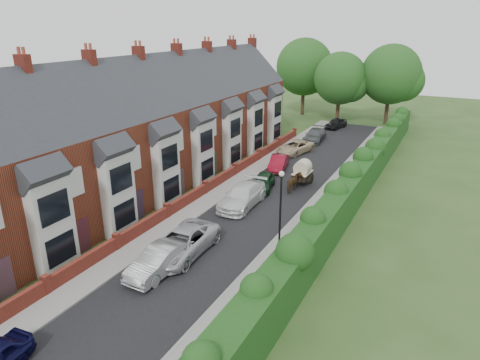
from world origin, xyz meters
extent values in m
plane|color=#2D4C1E|center=(0.00, 0.00, 0.00)|extent=(140.00, 140.00, 0.00)
cube|color=black|center=(-0.50, 11.00, 0.01)|extent=(6.00, 58.00, 0.02)
cube|color=gray|center=(3.60, 11.00, 0.06)|extent=(2.20, 58.00, 0.12)
cube|color=gray|center=(-4.35, 11.00, 0.06)|extent=(1.70, 58.00, 0.12)
cube|color=gray|center=(2.55, 11.00, 0.07)|extent=(0.18, 58.00, 0.13)
cube|color=gray|center=(-3.55, 11.00, 0.07)|extent=(0.18, 58.00, 0.13)
cube|color=#133C13|center=(5.40, 11.00, 1.25)|extent=(1.50, 58.00, 2.50)
cube|color=brown|center=(-11.00, 10.00, 3.25)|extent=(8.00, 40.00, 6.50)
cube|color=#2C2E34|center=(-11.00, 10.00, 6.50)|extent=(8.00, 40.20, 8.00)
cube|color=#3F2D2D|center=(-6.96, -6.00, 1.05)|extent=(0.08, 0.90, 2.10)
cube|color=silver|center=(-6.65, -3.10, 2.60)|extent=(0.70, 2.40, 5.20)
cube|color=black|center=(-6.28, -3.10, 1.40)|extent=(0.06, 1.80, 1.60)
cube|color=black|center=(-6.28, -3.10, 3.80)|extent=(0.06, 1.80, 1.60)
cube|color=#2C2E34|center=(-6.80, -3.10, 5.60)|extent=(1.70, 2.60, 1.70)
cube|color=#3F2D2D|center=(-6.96, -1.00, 1.05)|extent=(0.08, 0.90, 2.10)
cube|color=silver|center=(-6.95, -1.10, 4.40)|extent=(0.12, 1.20, 1.60)
cube|color=silver|center=(-6.65, 1.90, 2.60)|extent=(0.70, 2.40, 5.20)
cube|color=black|center=(-6.28, 1.90, 1.40)|extent=(0.06, 1.80, 1.60)
cube|color=black|center=(-6.28, 1.90, 3.80)|extent=(0.06, 1.80, 1.60)
cube|color=#2C2E34|center=(-6.80, 1.90, 5.60)|extent=(1.70, 2.60, 1.70)
cube|color=#3F2D2D|center=(-6.96, 4.00, 1.05)|extent=(0.08, 0.90, 2.10)
cube|color=silver|center=(-6.95, 3.90, 4.40)|extent=(0.12, 1.20, 1.60)
cube|color=silver|center=(-6.65, 6.90, 2.60)|extent=(0.70, 2.40, 5.20)
cube|color=black|center=(-6.28, 6.90, 1.40)|extent=(0.06, 1.80, 1.60)
cube|color=black|center=(-6.28, 6.90, 3.80)|extent=(0.06, 1.80, 1.60)
cube|color=#2C2E34|center=(-6.80, 6.90, 5.60)|extent=(1.70, 2.60, 1.70)
cube|color=#3F2D2D|center=(-6.96, 9.00, 1.05)|extent=(0.08, 0.90, 2.10)
cube|color=silver|center=(-6.95, 8.90, 4.40)|extent=(0.12, 1.20, 1.60)
cube|color=silver|center=(-6.65, 11.90, 2.60)|extent=(0.70, 2.40, 5.20)
cube|color=black|center=(-6.28, 11.90, 1.40)|extent=(0.06, 1.80, 1.60)
cube|color=black|center=(-6.28, 11.90, 3.80)|extent=(0.06, 1.80, 1.60)
cube|color=#2C2E34|center=(-6.80, 11.90, 5.60)|extent=(1.70, 2.60, 1.70)
cube|color=#3F2D2D|center=(-6.96, 14.00, 1.05)|extent=(0.08, 0.90, 2.10)
cube|color=silver|center=(-6.95, 13.90, 4.40)|extent=(0.12, 1.20, 1.60)
cube|color=silver|center=(-6.65, 16.90, 2.60)|extent=(0.70, 2.40, 5.20)
cube|color=black|center=(-6.28, 16.90, 1.40)|extent=(0.06, 1.80, 1.60)
cube|color=black|center=(-6.28, 16.90, 3.80)|extent=(0.06, 1.80, 1.60)
cube|color=#2C2E34|center=(-6.80, 16.90, 5.60)|extent=(1.70, 2.60, 1.70)
cube|color=#3F2D2D|center=(-6.96, 19.00, 1.05)|extent=(0.08, 0.90, 2.10)
cube|color=silver|center=(-6.95, 18.90, 4.40)|extent=(0.12, 1.20, 1.60)
cube|color=silver|center=(-6.65, 21.90, 2.60)|extent=(0.70, 2.40, 5.20)
cube|color=black|center=(-6.28, 21.90, 1.40)|extent=(0.06, 1.80, 1.60)
cube|color=black|center=(-6.28, 21.90, 3.80)|extent=(0.06, 1.80, 1.60)
cube|color=#2C2E34|center=(-6.80, 21.90, 5.60)|extent=(1.70, 2.60, 1.70)
cube|color=#3F2D2D|center=(-6.96, 24.00, 1.05)|extent=(0.08, 0.90, 2.10)
cube|color=silver|center=(-6.95, 23.90, 4.40)|extent=(0.12, 1.20, 1.60)
cube|color=silver|center=(-6.65, 26.90, 2.60)|extent=(0.70, 2.40, 5.20)
cube|color=black|center=(-6.28, 26.90, 1.40)|extent=(0.06, 1.80, 1.60)
cube|color=black|center=(-6.28, 26.90, 3.80)|extent=(0.06, 1.80, 1.60)
cube|color=#2C2E34|center=(-6.80, 26.90, 5.60)|extent=(1.70, 2.60, 1.70)
cube|color=#3F2D2D|center=(-6.96, 29.00, 1.05)|extent=(0.08, 0.90, 2.10)
cube|color=silver|center=(-6.95, 28.90, 4.40)|extent=(0.12, 1.20, 1.60)
cube|color=maroon|center=(-11.00, 0.00, 10.30)|extent=(0.90, 0.50, 1.60)
cylinder|color=brown|center=(-11.20, 0.00, 11.25)|extent=(0.20, 0.20, 0.50)
cylinder|color=brown|center=(-10.80, 0.00, 11.25)|extent=(0.20, 0.20, 0.50)
cube|color=maroon|center=(-11.00, 5.00, 10.30)|extent=(0.90, 0.50, 1.60)
cylinder|color=brown|center=(-11.20, 5.00, 11.25)|extent=(0.20, 0.20, 0.50)
cylinder|color=brown|center=(-10.80, 5.00, 11.25)|extent=(0.20, 0.20, 0.50)
cube|color=maroon|center=(-11.00, 10.00, 10.30)|extent=(0.90, 0.50, 1.60)
cylinder|color=brown|center=(-11.20, 10.00, 11.25)|extent=(0.20, 0.20, 0.50)
cylinder|color=brown|center=(-10.80, 10.00, 11.25)|extent=(0.20, 0.20, 0.50)
cube|color=maroon|center=(-11.00, 15.00, 10.30)|extent=(0.90, 0.50, 1.60)
cylinder|color=brown|center=(-11.20, 15.00, 11.25)|extent=(0.20, 0.20, 0.50)
cylinder|color=brown|center=(-10.80, 15.00, 11.25)|extent=(0.20, 0.20, 0.50)
cube|color=maroon|center=(-11.00, 20.00, 10.30)|extent=(0.90, 0.50, 1.60)
cylinder|color=brown|center=(-11.20, 20.00, 11.25)|extent=(0.20, 0.20, 0.50)
cylinder|color=brown|center=(-10.80, 20.00, 11.25)|extent=(0.20, 0.20, 0.50)
cube|color=maroon|center=(-11.00, 25.00, 10.30)|extent=(0.90, 0.50, 1.60)
cylinder|color=brown|center=(-11.20, 25.00, 11.25)|extent=(0.20, 0.20, 0.50)
cylinder|color=brown|center=(-10.80, 25.00, 11.25)|extent=(0.20, 0.20, 0.50)
cube|color=maroon|center=(-11.00, 30.00, 10.30)|extent=(0.90, 0.50, 1.60)
cylinder|color=brown|center=(-11.20, 30.00, 11.25)|extent=(0.20, 0.20, 0.50)
cylinder|color=brown|center=(-10.80, 30.00, 11.25)|extent=(0.20, 0.20, 0.50)
cube|color=maroon|center=(-5.35, -7.50, 0.45)|extent=(0.30, 4.70, 0.90)
cube|color=maroon|center=(-5.35, -2.50, 0.45)|extent=(0.30, 4.70, 0.90)
cube|color=maroon|center=(-5.35, 2.50, 0.45)|extent=(0.30, 4.70, 0.90)
cube|color=maroon|center=(-5.35, 7.50, 0.45)|extent=(0.30, 4.70, 0.90)
cube|color=maroon|center=(-5.35, 12.50, 0.45)|extent=(0.30, 4.70, 0.90)
cube|color=maroon|center=(-5.35, 17.50, 0.45)|extent=(0.30, 4.70, 0.90)
cube|color=maroon|center=(-5.35, 22.50, 0.45)|extent=(0.30, 4.70, 0.90)
cube|color=maroon|center=(-5.35, 27.50, 0.45)|extent=(0.30, 4.70, 0.90)
cube|color=maroon|center=(-5.35, -5.00, 0.55)|extent=(0.35, 0.35, 1.10)
cube|color=maroon|center=(-5.35, 0.00, 0.55)|extent=(0.35, 0.35, 1.10)
cube|color=maroon|center=(-5.35, 5.00, 0.55)|extent=(0.35, 0.35, 1.10)
cube|color=maroon|center=(-5.35, 10.00, 0.55)|extent=(0.35, 0.35, 1.10)
cube|color=maroon|center=(-5.35, 15.00, 0.55)|extent=(0.35, 0.35, 1.10)
cube|color=maroon|center=(-5.35, 20.00, 0.55)|extent=(0.35, 0.35, 1.10)
cube|color=maroon|center=(-5.35, 25.00, 0.55)|extent=(0.35, 0.35, 1.10)
cube|color=maroon|center=(-5.35, 30.00, 0.55)|extent=(0.35, 0.35, 1.10)
cylinder|color=black|center=(3.40, 4.00, 2.40)|extent=(0.12, 0.12, 4.80)
cylinder|color=black|center=(3.40, 4.00, 4.85)|extent=(0.20, 0.20, 0.10)
sphere|color=silver|center=(3.40, 4.00, 5.00)|extent=(0.32, 0.32, 0.32)
cylinder|color=#332316|center=(-3.00, 40.00, 2.38)|extent=(0.50, 0.50, 4.75)
sphere|color=#1A4E1C|center=(-3.00, 40.00, 5.89)|extent=(6.80, 6.80, 6.80)
sphere|color=#1A4E1C|center=(-1.64, 40.30, 5.23)|extent=(4.76, 4.76, 4.76)
cylinder|color=#332316|center=(3.00, 42.00, 2.62)|extent=(0.50, 0.50, 5.25)
sphere|color=#1A4E1C|center=(3.00, 42.00, 6.51)|extent=(7.60, 7.60, 7.60)
sphere|color=#1A4E1C|center=(4.52, 42.30, 5.78)|extent=(5.32, 5.32, 5.32)
cylinder|color=#332316|center=(-9.00, 43.00, 2.75)|extent=(0.50, 0.50, 5.50)
sphere|color=#1A4E1C|center=(-9.00, 43.00, 6.82)|extent=(8.00, 8.00, 8.00)
sphere|color=#1A4E1C|center=(-7.40, 43.30, 6.05)|extent=(5.60, 5.60, 5.60)
imported|color=#9B9CA0|center=(-1.60, -0.73, 0.73)|extent=(1.70, 4.48, 1.46)
imported|color=silver|center=(-1.60, 1.40, 0.76)|extent=(2.74, 5.59, 1.53)
imported|color=white|center=(-1.71, 9.30, 0.78)|extent=(2.34, 5.42, 1.55)
imported|color=#0F3218|center=(-1.72, 13.04, 0.64)|extent=(2.33, 4.02, 1.29)
imported|color=maroon|center=(-2.52, 18.20, 0.65)|extent=(2.21, 4.16, 1.30)
imported|color=beige|center=(-3.00, 23.80, 0.65)|extent=(3.29, 5.10, 1.31)
imported|color=#4E5155|center=(-2.68, 29.40, 0.69)|extent=(2.31, 4.92, 1.39)
imported|color=black|center=(-2.25, 36.77, 0.65)|extent=(2.35, 4.05, 1.30)
imported|color=#4C341B|center=(0.73, 13.60, 0.76)|extent=(0.89, 1.82, 1.51)
cube|color=black|center=(0.73, 15.52, 0.83)|extent=(1.17, 1.94, 0.49)
cylinder|color=beige|center=(0.73, 15.52, 1.51)|extent=(1.26, 1.22, 1.26)
cube|color=beige|center=(0.73, 15.52, 1.07)|extent=(1.28, 1.99, 0.04)
cylinder|color=black|center=(0.10, 16.10, 0.44)|extent=(0.08, 0.88, 0.88)
cylinder|color=black|center=(1.36, 16.10, 0.44)|extent=(0.08, 0.88, 0.88)
cylinder|color=black|center=(0.39, 14.45, 0.88)|extent=(0.06, 1.75, 0.06)
cylinder|color=black|center=(1.07, 14.45, 0.88)|extent=(0.06, 1.75, 0.06)
camera|label=1|loc=(11.48, -16.63, 12.79)|focal=32.00mm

